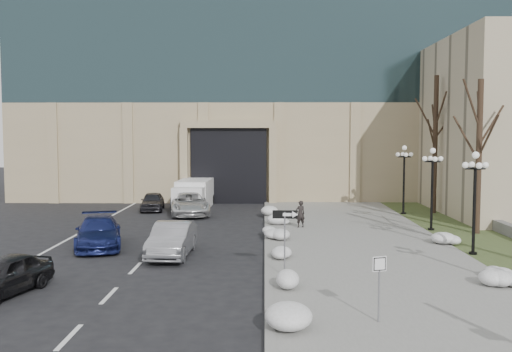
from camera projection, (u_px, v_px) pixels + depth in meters
The scene contains 28 objects.
sidewalk at pixel (361, 248), 27.39m from camera, with size 9.00×40.00×0.12m, color gray.
curb at pixel (268, 248), 27.45m from camera, with size 0.30×40.00×0.14m, color gray.
grass_strip at pixel (497, 249), 27.29m from camera, with size 4.00×40.00×0.10m, color #3D4C26.
office_tower at pixel (256, 1), 55.59m from camera, with size 40.00×24.70×36.00m.
car_a at pixel (3, 275), 19.59m from camera, with size 1.64×4.06×1.38m, color black.
car_b at pixel (172, 240), 25.79m from camera, with size 1.62×4.64×1.53m, color #93949A.
car_c at pixel (98, 232), 27.86m from camera, with size 2.11×5.18×1.50m, color navy.
car_d at pixel (189, 204), 38.92m from camera, with size 2.52×5.47×1.52m, color silver.
car_e at pixel (153, 201), 41.19m from camera, with size 1.57×3.89×1.32m, color #2E2D33.
pedestrian at pixel (300, 214), 33.06m from camera, with size 0.57×0.37×1.56m, color black.
box_truck at pixel (194, 194), 42.81m from camera, with size 2.57×6.64×2.08m.
one_way_sign at pixel (289, 222), 21.73m from camera, with size 0.98×0.27×2.64m.
keep_sign at pixel (379, 275), 16.39m from camera, with size 0.43×0.16×2.04m.
snow_clump_b at pixel (277, 316), 16.44m from camera, with size 1.10×1.60×0.36m, color white.
snow_clump_c at pixel (283, 282), 20.27m from camera, with size 1.10×1.60×0.36m, color white.
snow_clump_d at pixel (282, 252), 25.26m from camera, with size 1.10×1.60×0.36m, color white.
snow_clump_e at pixel (277, 236), 29.21m from camera, with size 1.10×1.60×0.36m, color white.
snow_clump_f at pixel (278, 221), 34.20m from camera, with size 1.10×1.60×0.36m, color white.
snow_clump_g at pixel (274, 212), 38.05m from camera, with size 1.10×1.60×0.36m, color white.
snow_clump_i at pixel (494, 271), 21.79m from camera, with size 1.10×1.60×0.36m, color white.
snow_clump_j at pixel (446, 239), 28.37m from camera, with size 1.10×1.60×0.36m, color white.
snow_clump_k at pixel (272, 230), 31.17m from camera, with size 1.10×1.60×0.36m, color white.
snow_clump_l at pixel (504, 282), 20.21m from camera, with size 1.10×1.60×0.36m, color white.
lamppost_b at pixel (475, 189), 25.60m from camera, with size 1.18×1.18×4.76m.
lamppost_c at pixel (432, 178), 32.08m from camera, with size 1.18×1.18×4.76m.
lamppost_d at pixel (404, 170), 38.56m from camera, with size 1.18×1.18×4.76m.
tree_mid at pixel (479, 135), 30.87m from camera, with size 3.20×3.20×8.50m.
tree_far at pixel (436, 125), 38.79m from camera, with size 3.20×3.20×9.50m.
Camera 1 is at (-1.16, -13.13, 5.56)m, focal length 40.00 mm.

